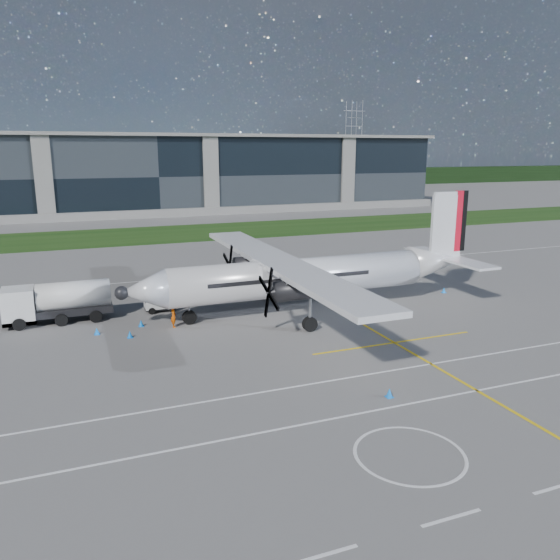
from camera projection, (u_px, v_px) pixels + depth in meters
name	position (u px, v px, depth m)	size (l,w,h in m)	color
ground	(196.00, 241.00, 77.03)	(400.00, 400.00, 0.00)	#615E5C
grass_strip	(185.00, 233.00, 84.27)	(400.00, 18.00, 0.04)	#17380F
terminal_building	(151.00, 175.00, 111.52)	(120.00, 20.00, 15.00)	black
tree_line	(123.00, 182.00, 166.93)	(400.00, 6.00, 6.00)	black
pylon_east	(353.00, 143.00, 203.22)	(9.00, 4.60, 30.00)	gray
yellow_taxiway_centerline	(300.00, 288.00, 50.91)	(0.20, 70.00, 0.01)	yellow
white_lane_line	(430.00, 400.00, 28.10)	(90.00, 0.15, 0.01)	white
turboprop_aircraft	(311.00, 254.00, 42.69)	(29.42, 30.51, 9.15)	white
fuel_tanker_truck	(50.00, 303.00, 40.33)	(7.99, 2.60, 3.00)	silver
baggage_tug	(160.00, 301.00, 43.43)	(2.63, 1.58, 1.58)	silver
ground_crew_person	(173.00, 315.00, 39.38)	(0.77, 0.55, 1.89)	#F25907
safety_cone_fwd	(97.00, 331.00, 37.99)	(0.36, 0.36, 0.50)	#0D79ED
safety_cone_nose_port	(130.00, 334.00, 37.32)	(0.36, 0.36, 0.50)	#0D79ED
safety_cone_nose_stbd	(141.00, 323.00, 39.71)	(0.36, 0.36, 0.50)	#0D79ED
safety_cone_tail	(444.00, 290.00, 49.08)	(0.36, 0.36, 0.50)	#0D79ED
safety_cone_portwing	(389.00, 393.00, 28.34)	(0.36, 0.36, 0.50)	#0D79ED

